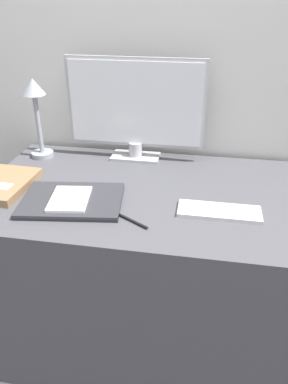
% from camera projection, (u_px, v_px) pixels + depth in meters
% --- Properties ---
extents(ground_plane, '(10.00, 10.00, 0.00)m').
position_uv_depth(ground_plane, '(136.00, 360.00, 1.56)').
color(ground_plane, '#38383D').
extents(wall_back, '(3.60, 0.05, 2.40)m').
position_uv_depth(wall_back, '(160.00, 34.00, 1.48)').
color(wall_back, silver).
rests_on(wall_back, ground_plane).
extents(desk, '(1.19, 0.72, 0.71)m').
position_uv_depth(desk, '(142.00, 267.00, 1.53)').
color(desk, '#4C4C51').
rests_on(desk, ground_plane).
extents(monitor, '(0.57, 0.11, 0.42)m').
position_uv_depth(monitor, '(135.00, 108.00, 1.52)').
color(monitor, '#B7B7BC').
rests_on(monitor, desk).
extents(keyboard, '(0.27, 0.10, 0.01)m').
position_uv_depth(keyboard, '(219.00, 211.00, 1.22)').
color(keyboard, silver).
rests_on(keyboard, desk).
extents(laptop, '(0.37, 0.28, 0.02)m').
position_uv_depth(laptop, '(72.00, 200.00, 1.28)').
color(laptop, '#232328').
rests_on(laptop, desk).
extents(ereader, '(0.15, 0.19, 0.01)m').
position_uv_depth(ereader, '(70.00, 199.00, 1.26)').
color(ereader, white).
rests_on(ereader, laptop).
extents(desk_lamp, '(0.09, 0.09, 0.33)m').
position_uv_depth(desk_lamp, '(36.00, 106.00, 1.53)').
color(desk_lamp, '#999EA8').
rests_on(desk_lamp, desk).
extents(notebook, '(0.19, 0.27, 0.03)m').
position_uv_depth(notebook, '(4.00, 184.00, 1.37)').
color(notebook, '#93704C').
rests_on(notebook, desk).
extents(pen, '(0.12, 0.08, 0.01)m').
position_uv_depth(pen, '(132.00, 220.00, 1.18)').
color(pen, black).
rests_on(pen, desk).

